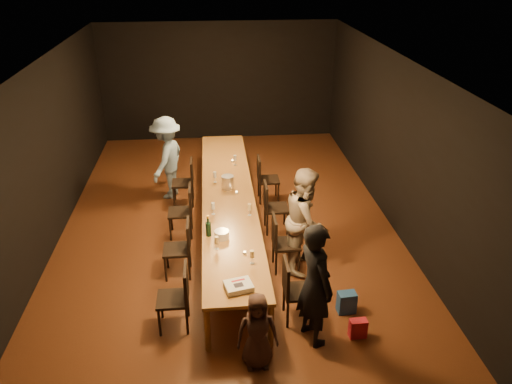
{
  "coord_description": "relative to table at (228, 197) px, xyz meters",
  "views": [
    {
      "loc": [
        -0.25,
        -7.76,
        4.66
      ],
      "look_at": [
        0.45,
        -0.43,
        1.0
      ],
      "focal_mm": 35.0,
      "sensor_mm": 36.0,
      "label": 1
    }
  ],
  "objects": [
    {
      "name": "woman_birthday",
      "position": [
        0.96,
        -2.79,
        0.16
      ],
      "size": [
        0.62,
        0.73,
        1.71
      ],
      "primitive_type": "imported",
      "rotation": [
        0.0,
        0.0,
        1.96
      ],
      "color": "black",
      "rests_on": "ground"
    },
    {
      "name": "ice_bucket",
      "position": [
        0.01,
        0.27,
        0.17
      ],
      "size": [
        0.23,
        0.23,
        0.24
      ],
      "primitive_type": "cylinder",
      "rotation": [
        0.0,
        0.0,
        -0.06
      ],
      "color": "silver",
      "rests_on": "table"
    },
    {
      "name": "woman_tan",
      "position": [
        1.15,
        -1.15,
        0.15
      ],
      "size": [
        0.87,
        0.99,
        1.7
      ],
      "primitive_type": "imported",
      "rotation": [
        0.0,
        0.0,
        1.25
      ],
      "color": "#C0A990",
      "rests_on": "ground"
    },
    {
      "name": "man_blue",
      "position": [
        -1.15,
        1.58,
        0.14
      ],
      "size": [
        0.95,
        1.23,
        1.68
      ],
      "primitive_type": "imported",
      "rotation": [
        0.0,
        0.0,
        -1.91
      ],
      "color": "#84A6CC",
      "rests_on": "ground"
    },
    {
      "name": "champagne_bottle",
      "position": [
        -0.35,
        -1.32,
        0.22
      ],
      "size": [
        0.09,
        0.09,
        0.34
      ],
      "primitive_type": null,
      "rotation": [
        0.0,
        0.0,
        0.08
      ],
      "color": "black",
      "rests_on": "table"
    },
    {
      "name": "chair_left_0",
      "position": [
        -0.85,
        -2.4,
        -0.24
      ],
      "size": [
        0.42,
        0.42,
        0.93
      ],
      "primitive_type": null,
      "rotation": [
        0.0,
        0.0,
        1.57
      ],
      "color": "black",
      "rests_on": "ground"
    },
    {
      "name": "table",
      "position": [
        0.0,
        0.0,
        0.0
      ],
      "size": [
        0.9,
        6.0,
        0.75
      ],
      "color": "#9A5C2C",
      "rests_on": "ground"
    },
    {
      "name": "plate_stack",
      "position": [
        -0.16,
        -1.41,
        0.11
      ],
      "size": [
        0.25,
        0.25,
        0.12
      ],
      "primitive_type": "cylinder",
      "rotation": [
        0.0,
        0.0,
        0.19
      ],
      "color": "white",
      "rests_on": "table"
    },
    {
      "name": "gift_bag_blue",
      "position": [
        1.54,
        -2.33,
        -0.54
      ],
      "size": [
        0.26,
        0.19,
        0.32
      ],
      "primitive_type": "cube",
      "rotation": [
        0.0,
        0.0,
        0.07
      ],
      "color": "#235099",
      "rests_on": "ground"
    },
    {
      "name": "ground",
      "position": [
        0.0,
        0.0,
        -0.7
      ],
      "size": [
        10.0,
        10.0,
        0.0
      ],
      "primitive_type": "plane",
      "color": "#401F10",
      "rests_on": "ground"
    },
    {
      "name": "chair_left_1",
      "position": [
        -0.85,
        -1.2,
        -0.24
      ],
      "size": [
        0.42,
        0.42,
        0.93
      ],
      "primitive_type": null,
      "rotation": [
        0.0,
        0.0,
        1.57
      ],
      "color": "black",
      "rests_on": "ground"
    },
    {
      "name": "chair_left_3",
      "position": [
        -0.85,
        1.2,
        -0.24
      ],
      "size": [
        0.42,
        0.42,
        0.93
      ],
      "primitive_type": null,
      "rotation": [
        0.0,
        0.0,
        1.57
      ],
      "color": "black",
      "rests_on": "ground"
    },
    {
      "name": "chair_right_1",
      "position": [
        0.85,
        -1.2,
        -0.24
      ],
      "size": [
        0.42,
        0.42,
        0.93
      ],
      "primitive_type": null,
      "rotation": [
        0.0,
        0.0,
        -1.57
      ],
      "color": "black",
      "rests_on": "ground"
    },
    {
      "name": "chair_right_2",
      "position": [
        0.85,
        0.0,
        -0.24
      ],
      "size": [
        0.42,
        0.42,
        0.93
      ],
      "primitive_type": null,
      "rotation": [
        0.0,
        0.0,
        -1.57
      ],
      "color": "black",
      "rests_on": "ground"
    },
    {
      "name": "wineglass_5",
      "position": [
        0.2,
        1.31,
        0.15
      ],
      "size": [
        0.06,
        0.06,
        0.21
      ],
      "primitive_type": null,
      "color": "silver",
      "rests_on": "table"
    },
    {
      "name": "wineglass_3",
      "position": [
        0.31,
        -0.76,
        0.15
      ],
      "size": [
        0.06,
        0.06,
        0.21
      ],
      "primitive_type": null,
      "color": "beige",
      "rests_on": "table"
    },
    {
      "name": "tealight_near",
      "position": [
        0.15,
        -1.86,
        0.06
      ],
      "size": [
        0.05,
        0.05,
        0.03
      ],
      "primitive_type": "cylinder",
      "color": "#B2B7B2",
      "rests_on": "table"
    },
    {
      "name": "birthday_cake",
      "position": [
        0.01,
        -2.65,
        0.09
      ],
      "size": [
        0.39,
        0.34,
        0.08
      ],
      "rotation": [
        0.0,
        0.0,
        0.23
      ],
      "color": "white",
      "rests_on": "table"
    },
    {
      "name": "chair_right_0",
      "position": [
        0.85,
        -2.4,
        -0.24
      ],
      "size": [
        0.42,
        0.42,
        0.93
      ],
      "primitive_type": null,
      "rotation": [
        0.0,
        0.0,
        -1.57
      ],
      "color": "black",
      "rests_on": "ground"
    },
    {
      "name": "gift_bag_red",
      "position": [
        1.57,
        -2.84,
        -0.57
      ],
      "size": [
        0.23,
        0.14,
        0.27
      ],
      "primitive_type": "cube",
      "rotation": [
        0.0,
        0.0,
        0.05
      ],
      "color": "red",
      "rests_on": "ground"
    },
    {
      "name": "wineglass_2",
      "position": [
        -0.27,
        -0.67,
        0.15
      ],
      "size": [
        0.06,
        0.06,
        0.21
      ],
      "primitive_type": null,
      "color": "silver",
      "rests_on": "table"
    },
    {
      "name": "tealight_mid",
      "position": [
        0.15,
        0.05,
        0.06
      ],
      "size": [
        0.05,
        0.05,
        0.03
      ],
      "primitive_type": "cylinder",
      "color": "#B2B7B2",
      "rests_on": "table"
    },
    {
      "name": "wineglass_1",
      "position": [
        0.23,
        -2.11,
        0.15
      ],
      "size": [
        0.06,
        0.06,
        0.21
      ],
      "primitive_type": null,
      "color": "beige",
      "rests_on": "table"
    },
    {
      "name": "wineglass_4",
      "position": [
        -0.22,
        0.54,
        0.15
      ],
      "size": [
        0.06,
        0.06,
        0.21
      ],
      "primitive_type": null,
      "color": "silver",
      "rests_on": "table"
    },
    {
      "name": "chair_left_2",
      "position": [
        -0.85,
        0.0,
        -0.24
      ],
      "size": [
        0.42,
        0.42,
        0.93
      ],
      "primitive_type": null,
      "rotation": [
        0.0,
        0.0,
        1.57
      ],
      "color": "black",
      "rests_on": "ground"
    },
    {
      "name": "tealight_far",
      "position": [
        0.15,
        1.48,
        0.06
      ],
      "size": [
        0.05,
        0.05,
        0.03
      ],
      "primitive_type": "cylinder",
      "color": "#B2B7B2",
      "rests_on": "table"
    },
    {
      "name": "room_shell",
      "position": [
        0.0,
        0.0,
        1.38
      ],
      "size": [
        6.04,
        10.04,
        3.02
      ],
      "color": "black",
      "rests_on": "ground"
    },
    {
      "name": "chair_right_3",
      "position": [
        0.85,
        1.2,
        -0.24
      ],
      "size": [
        0.42,
        0.42,
        0.93
      ],
      "primitive_type": null,
      "rotation": [
        0.0,
        0.0,
        -1.57
      ],
      "color": "black",
      "rests_on": "ground"
    },
    {
      "name": "wineglass_0",
      "position": [
        -0.24,
        -1.71,
        0.15
      ],
      "size": [
        0.06,
        0.06,
        0.21
      ],
      "primitive_type": null,
      "color": "beige",
      "rests_on": "table"
    },
    {
      "name": "child",
      "position": [
        0.2,
        -3.19,
        -0.19
      ],
      "size": [
        0.51,
        0.33,
        1.03
      ],
      "primitive_type": "imported",
      "rotation": [
        0.0,
        0.0,
        0.01
      ],
      "color": "#412924",
      "rests_on": "ground"
    }
  ]
}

